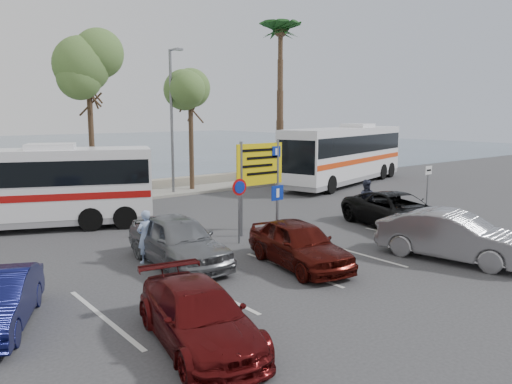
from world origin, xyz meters
TOP-DOWN VIEW (x-y plane):
  - ground at (0.00, 0.00)m, footprint 120.00×120.00m
  - kerb_strip at (0.00, 14.00)m, footprint 44.00×2.40m
  - seawall at (0.00, 16.00)m, footprint 48.00×0.80m
  - tree_mid at (-1.50, 14.00)m, footprint 3.20×3.20m
  - tree_right at (4.50, 14.00)m, footprint 3.20×3.20m
  - palm_tree at (11.50, 14.00)m, footprint 4.80×4.80m
  - street_lamp_right at (3.00, 13.52)m, footprint 0.45×1.15m
  - direction_sign at (1.00, 3.20)m, footprint 2.20×0.12m
  - sign_no_stop at (-0.60, 2.38)m, footprint 0.60×0.08m
  - sign_parking at (-0.20, 0.79)m, footprint 0.50×0.07m
  - sign_taxi at (9.80, 1.49)m, footprint 0.50×0.07m
  - lane_markings at (-1.14, -1.00)m, footprint 12.02×4.20m
  - coach_bus_left at (-6.50, 9.79)m, footprint 11.06×6.45m
  - coach_bus_right at (14.18, 10.50)m, footprint 12.94×6.07m
  - car_silver_a at (-3.60, 1.50)m, footprint 2.15×4.66m
  - car_maroon at (-6.00, -3.50)m, footprint 2.49×4.42m
  - car_red at (-0.81, -0.93)m, footprint 2.44×4.40m
  - suv_black at (5.90, 0.33)m, footprint 3.58×5.60m
  - car_silver_b at (3.50, -3.50)m, footprint 2.53×4.91m
  - pedestrian_near at (-4.29, 2.34)m, footprint 0.69×0.54m
  - pedestrian_far at (5.97, 2.06)m, footprint 1.09×1.12m

SIDE VIEW (x-z plane):
  - ground at x=0.00m, z-range 0.00..0.00m
  - lane_markings at x=-1.14m, z-range 0.00..0.01m
  - kerb_strip at x=0.00m, z-range 0.00..0.15m
  - seawall at x=0.00m, z-range 0.00..0.60m
  - car_maroon at x=-6.00m, z-range 0.00..1.21m
  - car_red at x=-0.81m, z-range 0.00..1.42m
  - suv_black at x=5.90m, z-range 0.00..1.44m
  - car_silver_b at x=3.50m, z-range 0.00..1.54m
  - car_silver_a at x=-3.60m, z-range 0.00..1.55m
  - pedestrian_near at x=-4.29m, z-range 0.00..1.67m
  - pedestrian_far at x=5.97m, z-range 0.00..1.82m
  - sign_taxi at x=9.80m, z-range 0.32..2.52m
  - sign_parking at x=-0.20m, z-range 0.34..2.59m
  - sign_no_stop at x=-0.60m, z-range 0.40..2.75m
  - coach_bus_left at x=-6.50m, z-range -0.12..3.31m
  - coach_bus_right at x=14.18m, z-range -0.14..3.81m
  - direction_sign at x=1.00m, z-range 0.63..4.23m
  - street_lamp_right at x=3.00m, z-range 0.59..8.60m
  - tree_right at x=4.50m, z-range 2.47..9.87m
  - tree_mid at x=-1.50m, z-range 2.65..10.65m
  - palm_tree at x=11.50m, z-range 4.27..15.47m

